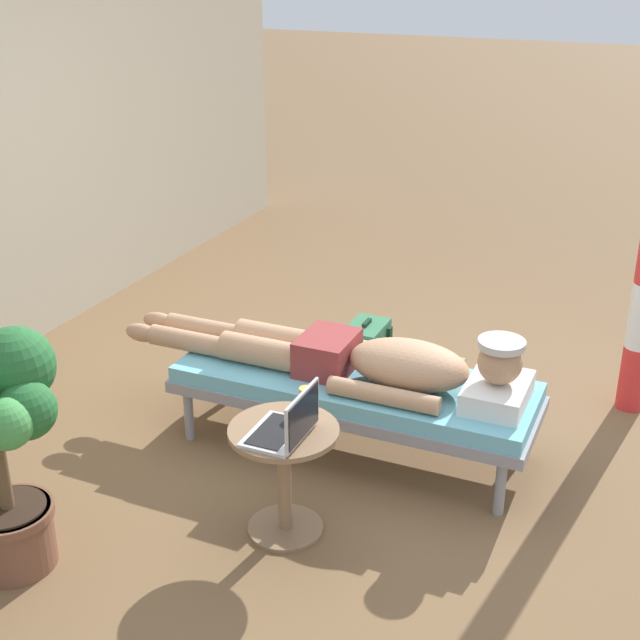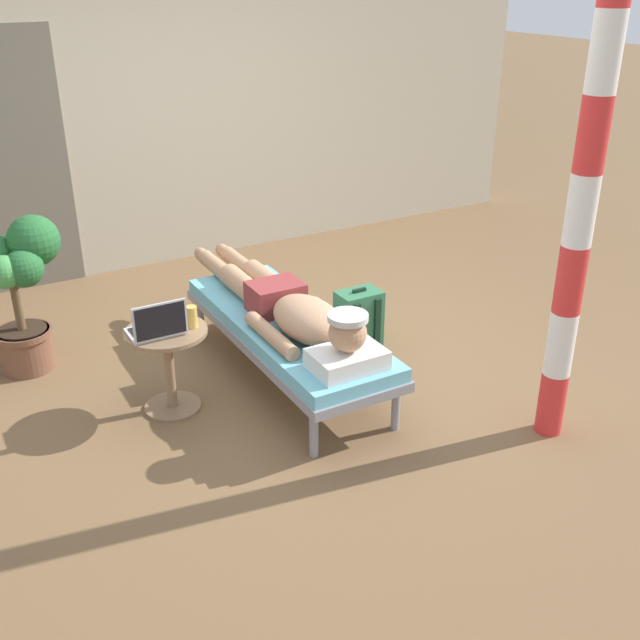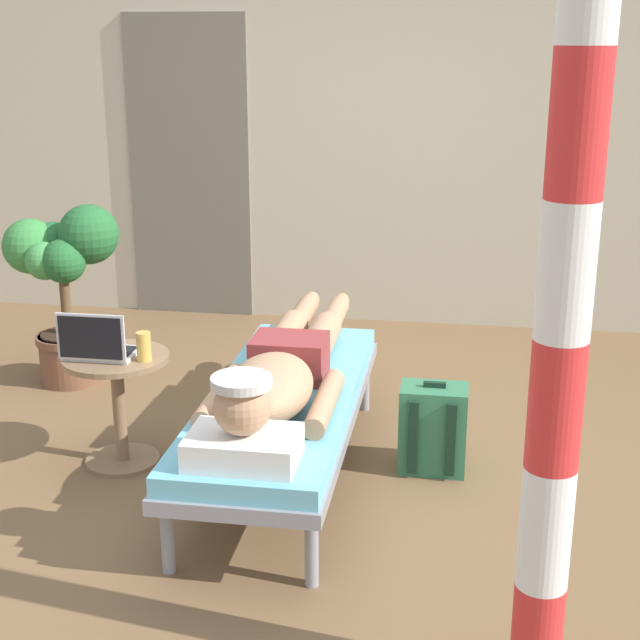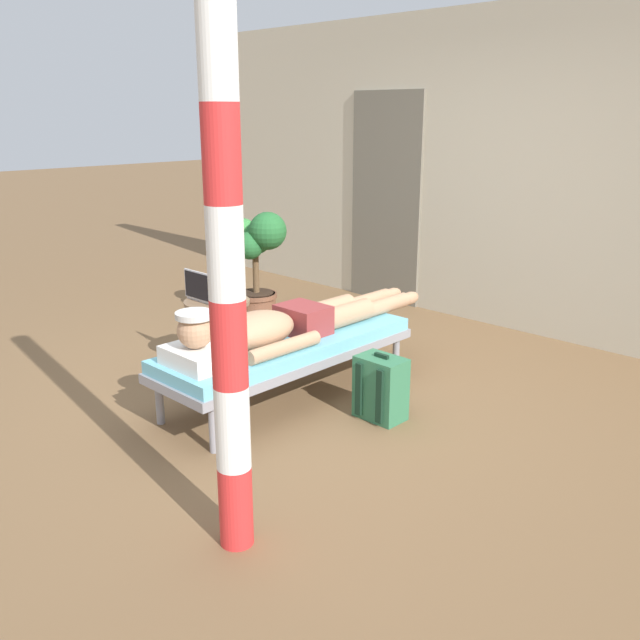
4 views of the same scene
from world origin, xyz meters
The scene contains 7 objects.
ground_plane centered at (0.00, 0.00, 0.00)m, with size 40.00×40.00×0.00m, color brown.
lounge_chair centered at (-0.11, -0.07, 0.35)m, with size 0.64×1.85×0.42m.
person_reclining centered at (-0.11, -0.12, 0.52)m, with size 0.53×2.17×0.33m.
side_table centered at (-0.88, -0.05, 0.36)m, with size 0.48×0.48×0.52m.
laptop centered at (-0.94, -0.10, 0.58)m, with size 0.31×0.24×0.23m.
drink_glass centered at (-0.73, -0.09, 0.59)m, with size 0.06×0.06×0.13m, color gold.
backpack centered at (0.54, 0.12, 0.20)m, with size 0.30×0.26×0.42m.
Camera 1 is at (-3.77, -1.48, 2.44)m, focal length 49.21 mm.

